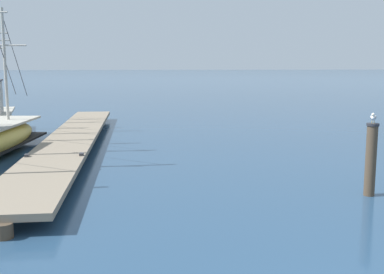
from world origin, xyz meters
The scene contains 3 objects.
floating_dock centered at (-6.64, 14.40, 0.36)m, with size 2.21×19.15×0.53m.
mooring_piling centered at (1.64, 7.19, 0.93)m, with size 0.30×0.30×1.79m.
perched_seagull centered at (1.64, 7.19, 1.93)m, with size 0.26×0.35×0.27m.
Camera 1 is at (-3.71, -3.80, 3.24)m, focal length 44.93 mm.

